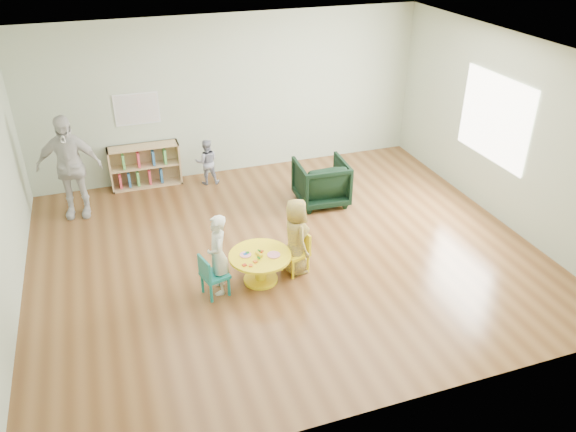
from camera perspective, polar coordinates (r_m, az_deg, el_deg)
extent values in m
plane|color=brown|center=(8.06, -0.36, -3.66)|extent=(7.00, 7.00, 0.00)
cube|color=white|center=(6.95, -0.43, 15.71)|extent=(7.00, 6.00, 0.10)
cube|color=#A1B197|center=(10.10, -5.95, 12.00)|extent=(7.00, 0.10, 2.80)
cube|color=#A1B197|center=(5.01, 10.72, -7.90)|extent=(7.00, 0.10, 2.80)
cube|color=#A1B197|center=(9.04, 21.35, 8.03)|extent=(0.10, 6.00, 2.80)
cube|color=white|center=(9.21, 20.23, 9.28)|extent=(0.02, 1.60, 1.30)
cylinder|color=yellow|center=(7.39, -2.82, -5.38)|extent=(0.14, 0.14, 0.37)
cylinder|color=yellow|center=(7.48, -2.79, -6.43)|extent=(0.45, 0.45, 0.04)
cylinder|color=yellow|center=(7.27, -2.86, -4.06)|extent=(0.81, 0.81, 0.04)
cylinder|color=pink|center=(7.26, -4.34, -3.96)|extent=(0.15, 0.15, 0.02)
cylinder|color=pink|center=(7.24, -1.46, -3.97)|extent=(0.17, 0.17, 0.02)
cylinder|color=yellow|center=(7.23, -2.97, -3.90)|extent=(0.08, 0.13, 0.04)
cylinder|color=#14701C|center=(7.16, -3.00, -4.27)|extent=(0.04, 0.05, 0.02)
cylinder|color=#14701C|center=(7.30, -2.94, -3.53)|extent=(0.04, 0.05, 0.02)
cube|color=red|center=(7.06, -4.45, -4.99)|extent=(0.06, 0.06, 0.02)
cube|color=orange|center=(7.05, -3.81, -5.04)|extent=(0.06, 0.06, 0.02)
cube|color=#1752B1|center=(7.26, -4.36, -3.92)|extent=(0.06, 0.05, 0.02)
cube|color=#14701C|center=(7.29, -4.15, -3.77)|extent=(0.05, 0.05, 0.02)
cube|color=red|center=(7.31, -2.75, -3.61)|extent=(0.07, 0.07, 0.02)
cube|color=orange|center=(7.12, -3.35, -4.65)|extent=(0.06, 0.06, 0.02)
cube|color=#167C73|center=(7.14, -7.44, -5.97)|extent=(0.38, 0.38, 0.04)
cube|color=#167C73|center=(7.01, -8.50, -5.28)|extent=(0.11, 0.31, 0.27)
cylinder|color=#167C73|center=(7.29, -8.68, -6.79)|extent=(0.04, 0.04, 0.27)
cylinder|color=#167C73|center=(7.10, -7.79, -7.79)|extent=(0.04, 0.04, 0.27)
cylinder|color=#167C73|center=(7.37, -6.95, -6.18)|extent=(0.04, 0.04, 0.27)
cylinder|color=#167C73|center=(7.19, -6.02, -7.15)|extent=(0.04, 0.04, 0.27)
cube|color=yellow|center=(7.49, 0.72, -3.79)|extent=(0.39, 0.39, 0.04)
cube|color=yellow|center=(7.48, 1.56, -2.46)|extent=(0.12, 0.31, 0.27)
cylinder|color=yellow|center=(7.56, 2.04, -4.90)|extent=(0.04, 0.04, 0.27)
cylinder|color=yellow|center=(7.73, 0.91, -4.05)|extent=(0.04, 0.04, 0.27)
cylinder|color=yellow|center=(7.44, 0.50, -5.54)|extent=(0.04, 0.04, 0.27)
cylinder|color=yellow|center=(7.61, -0.62, -4.66)|extent=(0.04, 0.04, 0.27)
cube|color=tan|center=(10.07, -17.60, 4.44)|extent=(0.03, 0.30, 0.75)
cube|color=tan|center=(10.13, -11.03, 5.47)|extent=(0.03, 0.30, 0.75)
cube|color=tan|center=(10.23, -14.06, 3.13)|extent=(1.20, 0.30, 0.03)
cube|color=tan|center=(9.94, -14.56, 6.85)|extent=(1.20, 0.30, 0.03)
cube|color=tan|center=(10.08, -14.31, 4.96)|extent=(1.14, 0.28, 0.03)
cube|color=tan|center=(10.21, -14.40, 5.27)|extent=(1.20, 0.02, 0.75)
cube|color=#D53849|center=(10.13, -16.68, 3.52)|extent=(0.04, 0.18, 0.26)
cube|color=#2D669D|center=(10.13, -15.84, 3.65)|extent=(0.04, 0.18, 0.26)
cube|color=#5BB855|center=(10.14, -15.00, 3.78)|extent=(0.04, 0.18, 0.26)
cube|color=#D53849|center=(10.15, -13.88, 3.96)|extent=(0.04, 0.18, 0.26)
cube|color=#2D669D|center=(10.16, -12.77, 4.14)|extent=(0.04, 0.18, 0.26)
cube|color=#5BB855|center=(9.99, -16.39, 5.38)|extent=(0.04, 0.18, 0.26)
cube|color=#D53849|center=(10.00, -14.97, 5.61)|extent=(0.04, 0.18, 0.26)
cube|color=#2D669D|center=(10.01, -13.55, 5.83)|extent=(0.04, 0.18, 0.26)
cube|color=#5BB855|center=(10.03, -12.42, 6.00)|extent=(0.04, 0.18, 0.26)
cube|color=silver|center=(9.88, -15.11, 10.46)|extent=(0.74, 0.01, 0.54)
cube|color=#FF5235|center=(9.88, -15.10, 10.45)|extent=(0.70, 0.00, 0.50)
imported|color=black|center=(9.22, 3.39, 3.47)|extent=(0.84, 0.86, 0.74)
imported|color=silver|center=(7.06, -7.13, -3.93)|extent=(0.31, 0.43, 1.09)
imported|color=yellow|center=(7.39, 0.81, -2.09)|extent=(0.36, 0.54, 1.08)
imported|color=#1D2548|center=(9.94, -8.25, 5.46)|extent=(0.44, 0.36, 0.82)
imported|color=silver|center=(9.26, -21.34, 4.66)|extent=(1.03, 0.56, 1.66)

